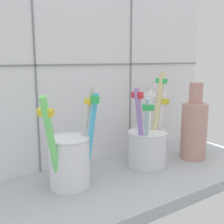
# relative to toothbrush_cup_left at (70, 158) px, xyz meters

# --- Properties ---
(counter_slab) EXTENTS (0.64, 0.22, 0.02)m
(counter_slab) POSITION_rel_toothbrush_cup_left_xyz_m (0.09, -0.02, -0.06)
(counter_slab) COLOR #9EA3A8
(counter_slab) RESTS_ON ground
(tile_wall_back) EXTENTS (0.64, 0.02, 0.45)m
(tile_wall_back) POSITION_rel_toothbrush_cup_left_xyz_m (0.09, 0.10, 0.16)
(tile_wall_back) COLOR white
(tile_wall_back) RESTS_ON ground
(toothbrush_cup_left) EXTENTS (0.11, 0.07, 0.17)m
(toothbrush_cup_left) POSITION_rel_toothbrush_cup_left_xyz_m (0.00, 0.00, 0.00)
(toothbrush_cup_left) COLOR white
(toothbrush_cup_left) RESTS_ON counter_slab
(toothbrush_cup_right) EXTENTS (0.13, 0.09, 0.18)m
(toothbrush_cup_right) POSITION_rel_toothbrush_cup_left_xyz_m (0.17, 0.00, -0.01)
(toothbrush_cup_right) COLOR silver
(toothbrush_cup_right) RESTS_ON counter_slab
(ceramic_vase) EXTENTS (0.05, 0.05, 0.16)m
(ceramic_vase) POSITION_rel_toothbrush_cup_left_xyz_m (0.28, -0.02, 0.02)
(ceramic_vase) COLOR tan
(ceramic_vase) RESTS_ON counter_slab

